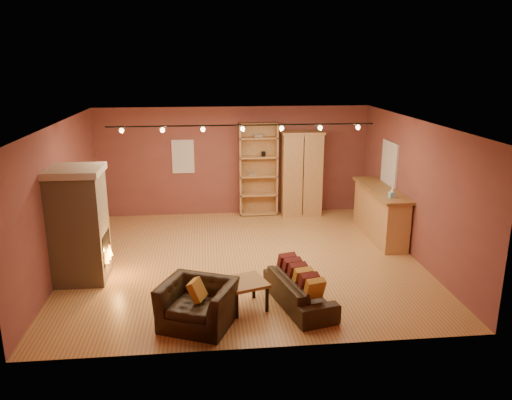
{
  "coord_description": "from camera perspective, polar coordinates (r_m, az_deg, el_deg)",
  "views": [
    {
      "loc": [
        -0.74,
        -9.45,
        3.96
      ],
      "look_at": [
        0.26,
        0.2,
        1.2
      ],
      "focal_mm": 35.0,
      "sensor_mm": 36.0,
      "label": 1
    }
  ],
  "objects": [
    {
      "name": "floor",
      "position": [
        10.27,
        -1.35,
        -6.82
      ],
      "size": [
        7.0,
        7.0,
        0.0
      ],
      "primitive_type": "plane",
      "color": "#A7713B",
      "rests_on": "ground"
    },
    {
      "name": "coffee_table",
      "position": [
        8.25,
        -1.2,
        -9.66
      ],
      "size": [
        0.8,
        0.8,
        0.48
      ],
      "rotation": [
        0.0,
        0.0,
        0.32
      ],
      "color": "olive",
      "rests_on": "floor"
    },
    {
      "name": "fireplace",
      "position": [
        9.59,
        -19.53,
        -2.69
      ],
      "size": [
        1.01,
        0.98,
        2.12
      ],
      "color": "tan",
      "rests_on": "floor"
    },
    {
      "name": "track_rail",
      "position": [
        9.76,
        -1.55,
        8.34
      ],
      "size": [
        5.2,
        0.09,
        0.13
      ],
      "color": "black",
      "rests_on": "ceiling"
    },
    {
      "name": "bar_counter",
      "position": [
        11.72,
        13.99,
        -1.38
      ],
      "size": [
        0.64,
        2.4,
        1.15
      ],
      "color": "tan",
      "rests_on": "floor"
    },
    {
      "name": "back_wall",
      "position": [
        12.98,
        -2.55,
        4.46
      ],
      "size": [
        7.0,
        0.02,
        2.8
      ],
      "primitive_type": "cube",
      "color": "brown",
      "rests_on": "floor"
    },
    {
      "name": "back_window",
      "position": [
        12.92,
        -8.34,
        4.93
      ],
      "size": [
        0.56,
        0.04,
        0.86
      ],
      "primitive_type": "cube",
      "color": "silver",
      "rests_on": "back_wall"
    },
    {
      "name": "bookcase",
      "position": [
        12.94,
        0.23,
        3.65
      ],
      "size": [
        0.99,
        0.38,
        2.41
      ],
      "color": "tan",
      "rests_on": "floor"
    },
    {
      "name": "tissue_box",
      "position": [
        10.85,
        15.3,
        0.74
      ],
      "size": [
        0.14,
        0.14,
        0.23
      ],
      "rotation": [
        0.0,
        0.0,
        0.02
      ],
      "color": "#81B7CE",
      "rests_on": "bar_counter"
    },
    {
      "name": "left_wall",
      "position": [
        10.17,
        -21.46,
        0.15
      ],
      "size": [
        0.02,
        6.5,
        2.8
      ],
      "primitive_type": "cube",
      "color": "brown",
      "rests_on": "floor"
    },
    {
      "name": "right_wall",
      "position": [
        10.67,
        17.69,
        1.21
      ],
      "size": [
        0.02,
        6.5,
        2.8
      ],
      "primitive_type": "cube",
      "color": "brown",
      "rests_on": "floor"
    },
    {
      "name": "armoire",
      "position": [
        12.98,
        5.19,
        3.07
      ],
      "size": [
        1.08,
        0.62,
        2.19
      ],
      "color": "tan",
      "rests_on": "floor"
    },
    {
      "name": "right_window",
      "position": [
        11.86,
        15.02,
        4.08
      ],
      "size": [
        0.05,
        0.9,
        1.0
      ],
      "primitive_type": "cube",
      "color": "silver",
      "rests_on": "right_wall"
    },
    {
      "name": "ceiling",
      "position": [
        9.55,
        -1.46,
        8.87
      ],
      "size": [
        7.0,
        7.0,
        0.0
      ],
      "primitive_type": "plane",
      "rotation": [
        3.14,
        0.0,
        0.0
      ],
      "color": "brown",
      "rests_on": "back_wall"
    },
    {
      "name": "loveseat",
      "position": [
        8.39,
        4.98,
        -9.66
      ],
      "size": [
        0.88,
        1.75,
        0.72
      ],
      "rotation": [
        0.0,
        0.0,
        1.81
      ],
      "color": "black",
      "rests_on": "floor"
    },
    {
      "name": "armchair",
      "position": [
        7.77,
        -6.72,
        -10.96
      ],
      "size": [
        1.25,
        1.06,
        0.93
      ],
      "rotation": [
        0.0,
        0.0,
        -0.4
      ],
      "color": "black",
      "rests_on": "floor"
    }
  ]
}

